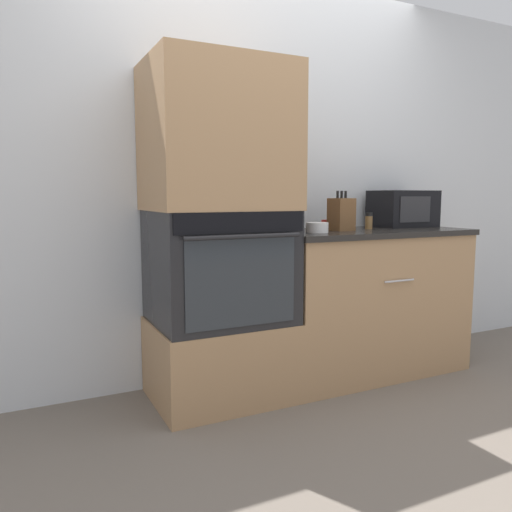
% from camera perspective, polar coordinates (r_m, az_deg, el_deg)
% --- Properties ---
extents(ground_plane, '(12.00, 12.00, 0.00)m').
position_cam_1_polar(ground_plane, '(2.89, 5.56, -16.49)').
color(ground_plane, '#6B6056').
extents(wall_back, '(8.00, 0.05, 2.50)m').
position_cam_1_polar(wall_back, '(3.21, -0.15, 8.73)').
color(wall_back, silver).
rests_on(wall_back, ground_plane).
extents(oven_cabinet_base, '(0.76, 0.60, 0.45)m').
position_cam_1_polar(oven_cabinet_base, '(2.90, -4.09, -11.67)').
color(oven_cabinet_base, '#A87F56').
rests_on(oven_cabinet_base, ground_plane).
extents(wall_oven, '(0.73, 0.64, 0.62)m').
position_cam_1_polar(wall_oven, '(2.78, -4.16, -1.18)').
color(wall_oven, black).
rests_on(wall_oven, oven_cabinet_base).
extents(oven_cabinet_upper, '(0.76, 0.60, 0.78)m').
position_cam_1_polar(oven_cabinet_upper, '(2.77, -4.32, 13.33)').
color(oven_cabinet_upper, '#A87F56').
rests_on(oven_cabinet_upper, wall_oven).
extents(counter_unit, '(1.31, 0.63, 0.93)m').
position_cam_1_polar(counter_unit, '(3.34, 12.38, -4.99)').
color(counter_unit, '#A87F56').
rests_on(counter_unit, ground_plane).
extents(microwave, '(0.42, 0.29, 0.25)m').
position_cam_1_polar(microwave, '(3.61, 16.43, 5.20)').
color(microwave, black).
rests_on(microwave, counter_unit).
extents(knife_block, '(0.12, 0.14, 0.25)m').
position_cam_1_polar(knife_block, '(3.15, 9.71, 4.73)').
color(knife_block, brown).
rests_on(knife_block, counter_unit).
extents(bowl, '(0.13, 0.13, 0.06)m').
position_cam_1_polar(bowl, '(2.95, 7.00, 3.25)').
color(bowl, white).
rests_on(bowl, counter_unit).
extents(condiment_jar_near, '(0.05, 0.05, 0.11)m').
position_cam_1_polar(condiment_jar_near, '(3.32, 12.76, 3.92)').
color(condiment_jar_near, brown).
rests_on(condiment_jar_near, counter_unit).
extents(condiment_jar_mid, '(0.05, 0.05, 0.08)m').
position_cam_1_polar(condiment_jar_mid, '(3.30, 9.37, 3.77)').
color(condiment_jar_mid, silver).
rests_on(condiment_jar_mid, counter_unit).
extents(condiment_jar_far, '(0.06, 0.06, 0.06)m').
position_cam_1_polar(condiment_jar_far, '(3.24, 7.93, 3.56)').
color(condiment_jar_far, silver).
rests_on(condiment_jar_far, counter_unit).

